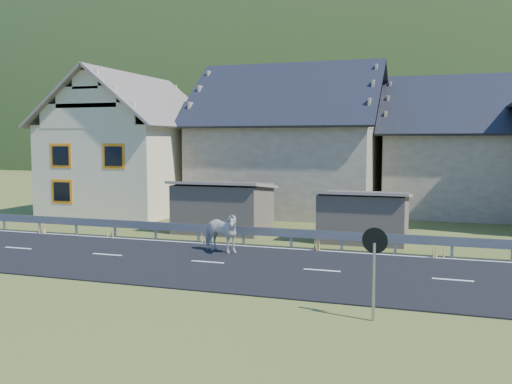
% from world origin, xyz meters
% --- Properties ---
extents(ground, '(160.00, 160.00, 0.00)m').
position_xyz_m(ground, '(0.00, 0.00, 0.00)').
color(ground, '#424F20').
rests_on(ground, ground).
extents(road, '(60.00, 7.00, 0.04)m').
position_xyz_m(road, '(0.00, 0.00, 0.02)').
color(road, black).
rests_on(road, ground).
extents(lane_markings, '(60.00, 6.60, 0.01)m').
position_xyz_m(lane_markings, '(0.00, 0.00, 0.04)').
color(lane_markings, silver).
rests_on(lane_markings, road).
extents(guardrail, '(28.10, 0.09, 0.75)m').
position_xyz_m(guardrail, '(-0.00, 3.68, 0.56)').
color(guardrail, '#93969B').
rests_on(guardrail, ground).
extents(shed_left, '(4.30, 3.30, 2.40)m').
position_xyz_m(shed_left, '(-2.00, 6.50, 1.10)').
color(shed_left, brown).
rests_on(shed_left, ground).
extents(shed_right, '(3.80, 2.90, 2.20)m').
position_xyz_m(shed_right, '(4.50, 6.00, 1.00)').
color(shed_right, brown).
rests_on(shed_right, ground).
extents(house_cream, '(7.80, 9.80, 8.30)m').
position_xyz_m(house_cream, '(-10.00, 12.00, 4.36)').
color(house_cream, beige).
rests_on(house_cream, ground).
extents(house_stone_a, '(10.80, 9.80, 8.90)m').
position_xyz_m(house_stone_a, '(-1.00, 15.00, 4.63)').
color(house_stone_a, tan).
rests_on(house_stone_a, ground).
extents(house_stone_b, '(9.80, 8.80, 8.10)m').
position_xyz_m(house_stone_b, '(9.00, 17.00, 4.24)').
color(house_stone_b, tan).
rests_on(house_stone_b, ground).
extents(mountain, '(440.00, 280.00, 260.00)m').
position_xyz_m(mountain, '(5.00, 180.00, -20.00)').
color(mountain, '#233916').
rests_on(mountain, ground).
extents(conifer_patch, '(76.00, 50.00, 28.00)m').
position_xyz_m(conifer_patch, '(-55.00, 110.00, 6.00)').
color(conifer_patch, black).
rests_on(conifer_patch, ground).
extents(horse, '(1.37, 1.98, 1.53)m').
position_xyz_m(horse, '(-0.25, 1.75, 0.81)').
color(horse, beige).
rests_on(horse, road).
extents(traffic_mirror, '(0.61, 0.20, 2.21)m').
position_xyz_m(traffic_mirror, '(6.18, -4.50, 1.62)').
color(traffic_mirror, '#93969B').
rests_on(traffic_mirror, ground).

